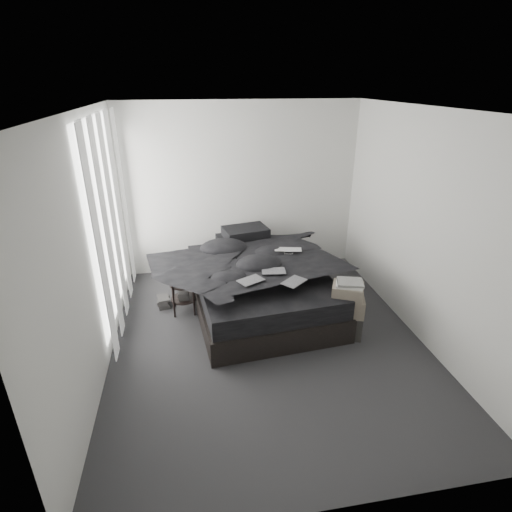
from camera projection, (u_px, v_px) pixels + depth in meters
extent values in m
cube|color=#29292B|center=(267.00, 340.00, 4.77)|extent=(3.60, 4.20, 0.01)
cube|color=white|center=(271.00, 109.00, 3.72)|extent=(3.60, 4.20, 0.01)
cube|color=silver|center=(241.00, 190.00, 6.14)|extent=(3.60, 0.01, 2.60)
cube|color=silver|center=(340.00, 367.00, 2.36)|extent=(3.60, 0.01, 2.60)
cube|color=silver|center=(92.00, 250.00, 3.96)|extent=(0.01, 4.20, 2.60)
cube|color=silver|center=(424.00, 229.00, 4.53)|extent=(0.01, 4.20, 2.60)
cube|color=white|center=(108.00, 217.00, 4.76)|extent=(0.02, 2.00, 2.30)
cube|color=white|center=(113.00, 222.00, 4.79)|extent=(0.06, 2.12, 2.48)
cube|color=black|center=(259.00, 296.00, 5.43)|extent=(1.91, 2.40, 0.31)
cube|color=black|center=(259.00, 278.00, 5.32)|extent=(1.84, 2.33, 0.24)
imported|color=black|center=(261.00, 263.00, 5.17)|extent=(1.83, 2.07, 0.26)
cube|color=black|center=(240.00, 241.00, 6.00)|extent=(0.72, 0.52, 0.15)
cube|color=black|center=(245.00, 232.00, 5.94)|extent=(0.71, 0.55, 0.14)
imported|color=silver|center=(288.00, 246.00, 5.31)|extent=(0.40, 0.31, 0.03)
cube|color=black|center=(251.00, 274.00, 4.57)|extent=(0.34, 0.30, 0.01)
cube|color=black|center=(274.00, 264.00, 4.79)|extent=(0.30, 0.22, 0.01)
cube|color=black|center=(294.00, 274.00, 4.53)|extent=(0.34, 0.33, 0.01)
cylinder|color=black|center=(183.00, 290.00, 5.25)|extent=(0.34, 0.34, 0.63)
cube|color=white|center=(182.00, 269.00, 5.11)|extent=(0.27, 0.22, 0.01)
cube|color=black|center=(164.00, 301.00, 5.46)|extent=(0.16, 0.22, 0.15)
cube|color=black|center=(345.00, 323.00, 4.84)|extent=(0.48, 0.43, 0.29)
cube|color=#695F52|center=(348.00, 305.00, 4.73)|extent=(0.44, 0.39, 0.22)
cube|color=#695F52|center=(348.00, 291.00, 4.66)|extent=(0.44, 0.41, 0.15)
cube|color=silver|center=(349.00, 284.00, 4.62)|extent=(0.37, 0.34, 0.03)
cube|color=silver|center=(350.00, 282.00, 4.60)|extent=(0.34, 0.30, 0.03)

